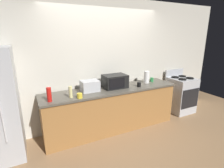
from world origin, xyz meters
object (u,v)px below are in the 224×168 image
bottle_vinegar (71,92)px  bottle_hot_sauce (49,95)px  mug_green (152,80)px  mug_yellow (80,96)px  microwave (115,81)px  mug_black (139,85)px  stove_range (181,94)px  toaster_oven (90,86)px  paper_towel_roll (147,77)px

bottle_vinegar → bottle_hot_sauce: bottle_hot_sauce is taller
mug_green → mug_yellow: mug_green is taller
mug_green → mug_yellow: size_ratio=0.96×
microwave → mug_black: bearing=-20.4°
bottle_vinegar → mug_green: 1.98m
stove_range → mug_black: 1.51m
toaster_oven → microwave: bearing=-1.3°
microwave → mug_green: 1.00m
paper_towel_roll → mug_black: (-0.33, -0.18, -0.09)m
microwave → toaster_oven: size_ratio=1.41×
microwave → toaster_oven: bearing=178.7°
mug_green → bottle_vinegar: bearing=-173.6°
stove_range → microwave: (-1.91, 0.05, 0.57)m
toaster_oven → bottle_vinegar: 0.47m
toaster_oven → mug_black: toaster_oven is taller
bottle_hot_sauce → mug_black: 1.81m
stove_range → bottle_vinegar: size_ratio=5.22×
toaster_oven → bottle_hot_sauce: 0.82m
bottle_hot_sauce → mug_yellow: 0.50m
mug_black → microwave: bearing=159.6°
toaster_oven → mug_green: bearing=0.8°
bottle_vinegar → mug_yellow: size_ratio=2.17×
stove_range → bottle_vinegar: bottle_vinegar is taller
toaster_oven → mug_black: size_ratio=3.54×
bottle_hot_sauce → mug_green: size_ratio=2.64×
mug_black → paper_towel_roll: bearing=28.9°
mug_black → mug_yellow: (-1.32, -0.10, -0.01)m
toaster_oven → bottle_vinegar: size_ratio=1.64×
toaster_oven → bottle_hot_sauce: (-0.79, -0.23, 0.02)m
paper_towel_roll → mug_green: 0.21m
bottle_vinegar → bottle_hot_sauce: 0.36m
bottle_hot_sauce → mug_black: bottle_hot_sauce is taller
microwave → paper_towel_roll: (0.81, 0.00, 0.00)m
stove_range → microwave: microwave is taller
stove_range → mug_black: size_ratio=11.24×
bottle_hot_sauce → mug_black: (1.81, 0.04, -0.07)m
microwave → mug_yellow: microwave is taller
stove_range → mug_yellow: 2.80m
paper_towel_roll → bottle_hot_sauce: 2.15m
stove_range → microwave: bearing=178.6°
paper_towel_roll → bottle_vinegar: size_ratio=1.30×
bottle_vinegar → mug_black: size_ratio=2.15×
bottle_hot_sauce → bottle_vinegar: bearing=4.8°
stove_range → mug_green: 1.04m
paper_towel_roll → mug_black: size_ratio=2.81×
microwave → mug_green: bearing=2.0°
toaster_oven → mug_yellow: bearing=-135.5°
bottle_hot_sauce → toaster_oven: bearing=16.1°
mug_green → mug_yellow: bearing=-170.3°
microwave → mug_green: size_ratio=5.26×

